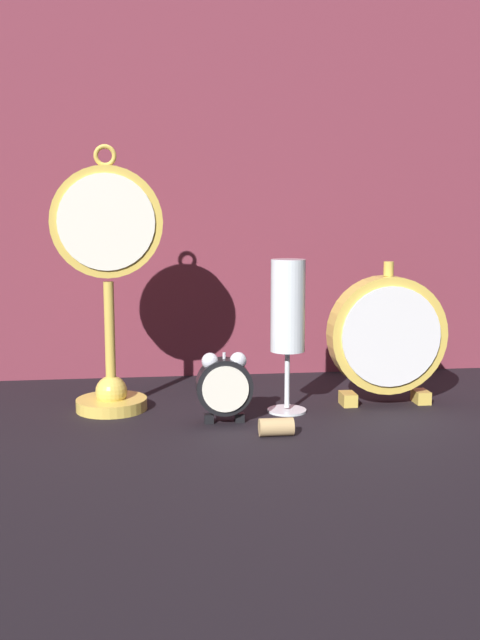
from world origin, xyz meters
TOP-DOWN VIEW (x-y plane):
  - ground_plane at (0.00, 0.00)m, footprint 4.00×4.00m
  - fabric_backdrop_drape at (0.00, 0.33)m, footprint 1.28×0.01m
  - pocket_watch_on_stand at (-0.17, 0.12)m, footprint 0.15×0.10m
  - alarm_clock_twin_bell at (-0.03, 0.04)m, footprint 0.07×0.03m
  - mantel_clock_silver at (0.21, 0.10)m, footprint 0.17×0.04m
  - champagne_flute at (0.07, 0.08)m, footprint 0.05×0.05m
  - wine_cork at (0.03, -0.02)m, footprint 0.04×0.02m

SIDE VIEW (x-z plane):
  - ground_plane at x=0.00m, z-range 0.00..0.00m
  - wine_cork at x=0.03m, z-range 0.00..0.02m
  - alarm_clock_twin_bell at x=-0.03m, z-range 0.00..0.10m
  - mantel_clock_silver at x=0.21m, z-range 0.00..0.20m
  - champagne_flute at x=0.07m, z-range 0.03..0.24m
  - pocket_watch_on_stand at x=-0.17m, z-range -0.01..0.35m
  - fabric_backdrop_drape at x=0.00m, z-range 0.00..0.64m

